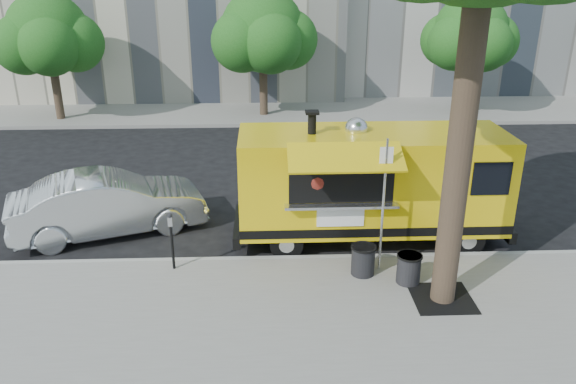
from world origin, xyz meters
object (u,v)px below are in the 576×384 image
(food_truck, at_px, (370,182))
(sedan, at_px, (109,204))
(far_tree_c, at_px, (470,33))
(sign_post, at_px, (384,198))
(trash_bin_left, at_px, (363,259))
(far_tree_a, at_px, (48,34))
(trash_bin_right, at_px, (409,268))
(parking_meter, at_px, (171,235))
(far_tree_b, at_px, (263,31))

(food_truck, relative_size, sedan, 1.39)
(far_tree_c, distance_m, sedan, 17.56)
(sign_post, xyz_separation_m, trash_bin_left, (-0.40, -0.19, -1.35))
(food_truck, height_order, trash_bin_left, food_truck)
(sign_post, distance_m, food_truck, 1.75)
(far_tree_a, distance_m, trash_bin_right, 19.09)
(food_truck, bearing_deg, trash_bin_left, -102.97)
(far_tree_c, xyz_separation_m, trash_bin_left, (-6.85, -14.14, -3.21))
(sign_post, bearing_deg, far_tree_a, 129.83)
(far_tree_a, xyz_separation_m, food_truck, (11.59, -12.13, -2.23))
(parking_meter, relative_size, trash_bin_left, 2.01)
(sign_post, distance_m, sedan, 7.01)
(trash_bin_left, bearing_deg, food_truck, 77.20)
(far_tree_c, xyz_separation_m, trash_bin_right, (-5.95, -14.54, -3.22))
(far_tree_a, height_order, trash_bin_left, far_tree_a)
(far_tree_c, xyz_separation_m, parking_meter, (-11.00, -13.75, -2.74))
(far_tree_a, height_order, trash_bin_right, far_tree_a)
(far_tree_c, relative_size, sign_post, 1.74)
(far_tree_b, bearing_deg, food_truck, -78.34)
(far_tree_c, bearing_deg, sedan, -138.35)
(far_tree_a, bearing_deg, sedan, -66.06)
(trash_bin_left, bearing_deg, parking_meter, 174.57)
(parking_meter, height_order, trash_bin_left, parking_meter)
(far_tree_b, xyz_separation_m, far_tree_c, (9.00, -0.30, -0.12))
(far_tree_b, relative_size, sign_post, 1.83)
(sign_post, bearing_deg, trash_bin_left, -154.08)
(sign_post, bearing_deg, far_tree_c, 65.19)
(sedan, xyz_separation_m, trash_bin_left, (6.09, -2.64, -0.29))
(food_truck, bearing_deg, far_tree_c, 62.16)
(far_tree_b, distance_m, trash_bin_right, 15.51)
(trash_bin_right, bearing_deg, far_tree_b, 101.63)
(parking_meter, bearing_deg, far_tree_c, 51.34)
(far_tree_b, height_order, sign_post, far_tree_b)
(far_tree_c, height_order, food_truck, far_tree_c)
(trash_bin_right, bearing_deg, parking_meter, 171.16)
(far_tree_a, distance_m, far_tree_c, 18.00)
(parking_meter, height_order, food_truck, food_truck)
(far_tree_a, bearing_deg, parking_meter, -62.85)
(parking_meter, bearing_deg, sign_post, -2.52)
(sedan, distance_m, trash_bin_left, 6.64)
(sign_post, bearing_deg, far_tree_b, 100.15)
(sign_post, height_order, trash_bin_left, sign_post)
(food_truck, bearing_deg, far_tree_b, 101.49)
(far_tree_b, distance_m, far_tree_c, 9.01)
(sign_post, bearing_deg, parking_meter, 177.48)
(far_tree_b, bearing_deg, parking_meter, -98.10)
(trash_bin_left, bearing_deg, far_tree_a, 128.45)
(far_tree_a, distance_m, sign_post, 18.14)
(far_tree_b, xyz_separation_m, trash_bin_left, (2.15, -14.44, -3.33))
(far_tree_c, height_order, sedan, far_tree_c)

